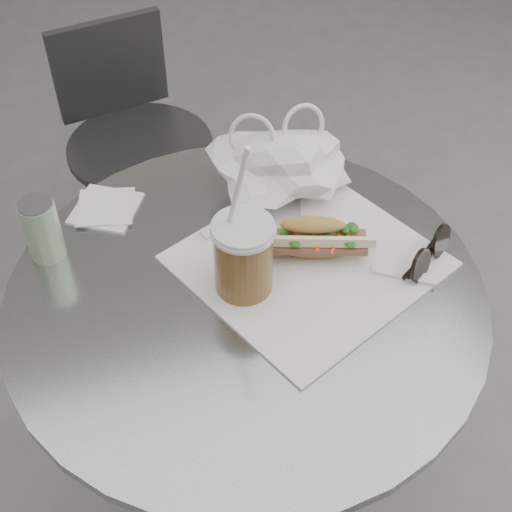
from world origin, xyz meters
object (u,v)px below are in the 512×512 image
object	(u,v)px
cafe_table	(247,388)
sunglasses	(429,254)
chair_far	(140,176)
drink_can	(42,229)
banh_mi	(313,238)
iced_coffee	(243,256)

from	to	relation	value
cafe_table	sunglasses	world-z (taller)	sunglasses
cafe_table	chair_far	bearing A→B (deg)	92.81
chair_far	cafe_table	bearing A→B (deg)	83.77
chair_far	drink_can	world-z (taller)	drink_can
cafe_table	drink_can	world-z (taller)	drink_can
banh_mi	iced_coffee	distance (m)	0.14
iced_coffee	drink_can	xyz separation A→B (m)	(-0.28, 0.17, -0.01)
banh_mi	sunglasses	world-z (taller)	banh_mi
cafe_table	iced_coffee	bearing A→B (deg)	93.82
iced_coffee	drink_can	bearing A→B (deg)	148.88
drink_can	iced_coffee	bearing A→B (deg)	-31.12
chair_far	iced_coffee	xyz separation A→B (m)	(0.04, -0.84, 0.49)
banh_mi	iced_coffee	size ratio (longest dim) A/B	0.79
iced_coffee	banh_mi	bearing A→B (deg)	14.47
cafe_table	banh_mi	size ratio (longest dim) A/B	3.37
cafe_table	chair_far	distance (m)	0.86
cafe_table	banh_mi	bearing A→B (deg)	17.81
banh_mi	sunglasses	bearing A→B (deg)	-5.57
chair_far	drink_can	bearing A→B (deg)	60.99
drink_can	cafe_table	bearing A→B (deg)	-32.23
banh_mi	sunglasses	xyz separation A→B (m)	(0.17, -0.08, -0.02)
cafe_table	chair_far	xyz separation A→B (m)	(-0.04, 0.85, -0.14)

